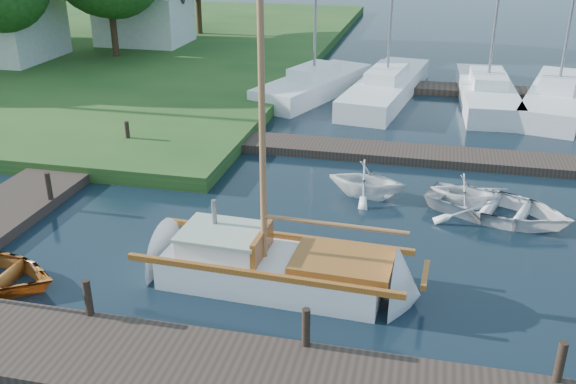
% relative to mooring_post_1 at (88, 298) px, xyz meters
% --- Properties ---
extents(ground, '(160.00, 160.00, 0.00)m').
position_rel_mooring_post_1_xyz_m(ground, '(3.00, 5.00, -0.70)').
color(ground, black).
rests_on(ground, ground).
extents(near_dock, '(18.00, 2.20, 0.30)m').
position_rel_mooring_post_1_xyz_m(near_dock, '(3.00, -1.00, -0.55)').
color(near_dock, '#32261F').
rests_on(near_dock, ground).
extents(left_dock, '(2.20, 18.00, 0.30)m').
position_rel_mooring_post_1_xyz_m(left_dock, '(-5.00, 7.00, -0.55)').
color(left_dock, '#32261F').
rests_on(left_dock, ground).
extents(far_dock, '(14.00, 1.60, 0.30)m').
position_rel_mooring_post_1_xyz_m(far_dock, '(5.00, 11.50, -0.55)').
color(far_dock, '#32261F').
rests_on(far_dock, ground).
extents(mooring_post_1, '(0.16, 0.16, 0.80)m').
position_rel_mooring_post_1_xyz_m(mooring_post_1, '(0.00, 0.00, 0.00)').
color(mooring_post_1, black).
rests_on(mooring_post_1, near_dock).
extents(mooring_post_2, '(0.16, 0.16, 0.80)m').
position_rel_mooring_post_1_xyz_m(mooring_post_2, '(4.50, 0.00, 0.00)').
color(mooring_post_2, black).
rests_on(mooring_post_2, near_dock).
extents(mooring_post_3, '(0.16, 0.16, 0.80)m').
position_rel_mooring_post_1_xyz_m(mooring_post_3, '(9.00, 0.00, 0.00)').
color(mooring_post_3, black).
rests_on(mooring_post_3, near_dock).
extents(mooring_post_4, '(0.16, 0.16, 0.80)m').
position_rel_mooring_post_1_xyz_m(mooring_post_4, '(-4.00, 5.00, 0.00)').
color(mooring_post_4, black).
rests_on(mooring_post_4, left_dock).
extents(mooring_post_5, '(0.16, 0.16, 0.80)m').
position_rel_mooring_post_1_xyz_m(mooring_post_5, '(-4.00, 10.00, 0.00)').
color(mooring_post_5, black).
rests_on(mooring_post_5, left_dock).
extents(sailboat, '(7.23, 2.27, 9.83)m').
position_rel_mooring_post_1_xyz_m(sailboat, '(3.39, 2.49, -0.36)').
color(sailboat, white).
rests_on(sailboat, ground).
extents(tender_b, '(2.60, 2.33, 1.24)m').
position_rel_mooring_post_1_xyz_m(tender_b, '(4.75, 7.91, -0.08)').
color(tender_b, white).
rests_on(tender_b, ground).
extents(tender_c, '(4.73, 4.05, 0.83)m').
position_rel_mooring_post_1_xyz_m(tender_c, '(8.49, 7.27, -0.29)').
color(tender_c, white).
rests_on(tender_c, ground).
extents(tender_d, '(2.24, 2.00, 1.07)m').
position_rel_mooring_post_1_xyz_m(tender_d, '(7.62, 7.87, -0.17)').
color(tender_d, white).
rests_on(tender_d, ground).
extents(marina_boat_0, '(4.62, 7.86, 11.74)m').
position_rel_mooring_post_1_xyz_m(marina_boat_0, '(1.02, 19.01, -0.12)').
color(marina_boat_0, white).
rests_on(marina_boat_0, ground).
extents(marina_boat_1, '(3.55, 9.73, 9.95)m').
position_rel_mooring_post_1_xyz_m(marina_boat_1, '(4.34, 19.41, -0.14)').
color(marina_boat_1, white).
rests_on(marina_boat_1, ground).
extents(marina_boat_2, '(2.57, 8.29, 10.60)m').
position_rel_mooring_post_1_xyz_m(marina_boat_2, '(8.76, 19.31, -0.13)').
color(marina_boat_2, white).
rests_on(marina_boat_2, ground).
extents(marina_boat_3, '(4.21, 9.03, 12.85)m').
position_rel_mooring_post_1_xyz_m(marina_boat_3, '(11.71, 19.26, -0.12)').
color(marina_boat_3, white).
rests_on(marina_boat_3, ground).
extents(house_c, '(5.25, 4.00, 5.28)m').
position_rel_mooring_post_1_xyz_m(house_c, '(-11.00, 27.00, 1.88)').
color(house_c, silver).
rests_on(house_c, shore).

